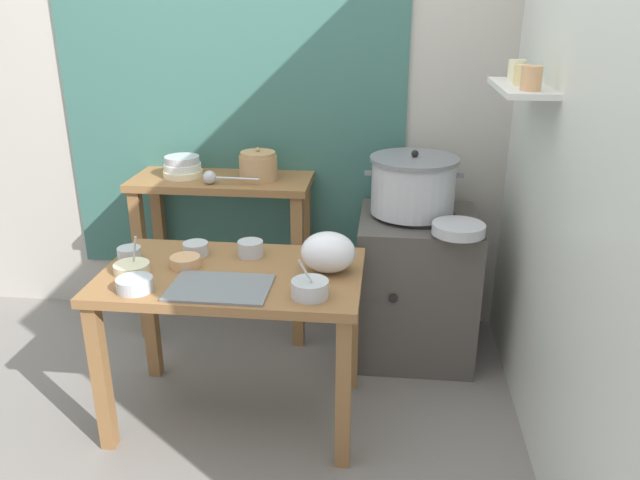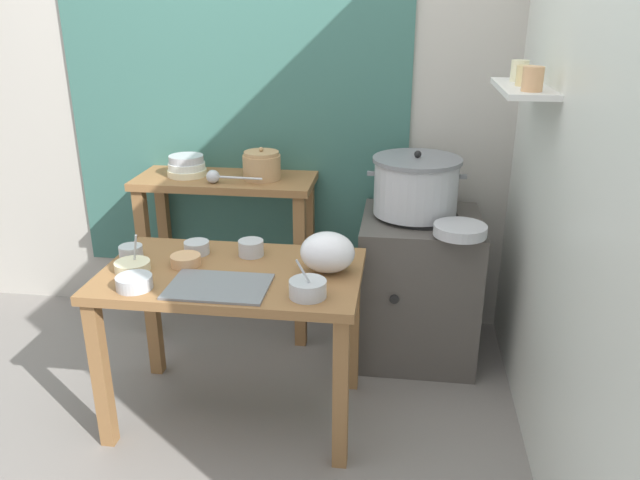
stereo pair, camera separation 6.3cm
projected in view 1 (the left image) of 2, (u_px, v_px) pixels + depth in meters
name	position (u px, v px, depth m)	size (l,w,h in m)	color
ground_plane	(223.00, 416.00, 2.88)	(9.00, 9.00, 0.00)	gray
wall_back	(275.00, 95.00, 3.42)	(4.40, 0.12, 2.60)	#B2ADA3
wall_right	(565.00, 134.00, 2.45)	(0.30, 3.20, 2.60)	silver
prep_table	(233.00, 295.00, 2.68)	(1.10, 0.66, 0.72)	olive
back_shelf_table	(224.00, 217.00, 3.42)	(0.96, 0.40, 0.90)	olive
stove_block	(415.00, 285.00, 3.30)	(0.60, 0.61, 0.78)	#4C4742
steamer_pot	(413.00, 185.00, 3.13)	(0.49, 0.44, 0.32)	#B7BABF
clay_pot	(258.00, 166.00, 3.29)	(0.20, 0.20, 0.17)	tan
bowl_stack_enamel	(183.00, 167.00, 3.35)	(0.21, 0.21, 0.11)	beige
ladle	(212.00, 177.00, 3.22)	(0.30, 0.07, 0.07)	#B7BABF
serving_tray	(220.00, 288.00, 2.48)	(0.40, 0.28, 0.01)	slate
plastic_bag	(328.00, 252.00, 2.61)	(0.23, 0.19, 0.17)	white
wide_pan	(458.00, 229.00, 2.88)	(0.24, 0.24, 0.05)	#B7BABF
prep_bowl_0	(322.00, 249.00, 2.80)	(0.11, 0.11, 0.05)	silver
prep_bowl_1	(135.00, 284.00, 2.46)	(0.14, 0.14, 0.05)	#B7BABF
prep_bowl_2	(185.00, 261.00, 2.68)	(0.13, 0.13, 0.05)	tan
prep_bowl_3	(310.00, 288.00, 2.40)	(0.15, 0.15, 0.16)	#B7BABF
prep_bowl_4	(196.00, 248.00, 2.80)	(0.11, 0.11, 0.06)	#B7BABF
prep_bowl_5	(250.00, 248.00, 2.78)	(0.11, 0.11, 0.07)	#B7BABF
prep_bowl_6	(129.00, 253.00, 2.75)	(0.10, 0.10, 0.06)	#B7BABF
prep_bowl_7	(132.00, 267.00, 2.62)	(0.15, 0.15, 0.17)	beige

